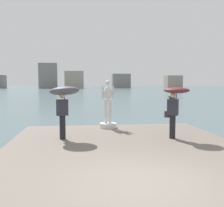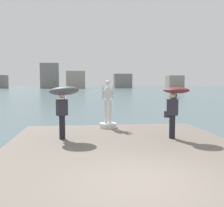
# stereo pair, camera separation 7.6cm
# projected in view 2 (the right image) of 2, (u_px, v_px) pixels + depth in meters

# --- Properties ---
(ground_plane) EXTENTS (400.00, 400.00, 0.00)m
(ground_plane) POSITION_uv_depth(u_px,v_px,m) (89.00, 97.00, 45.08)
(ground_plane) COLOR #4C666B
(pier) EXTENTS (7.97, 10.70, 0.40)m
(pier) POSITION_uv_depth(u_px,v_px,m) (129.00, 160.00, 7.79)
(pier) COLOR #70665B
(pier) RESTS_ON ground
(statue_white_figure) EXTENTS (0.80, 0.80, 2.21)m
(statue_white_figure) POSITION_uv_depth(u_px,v_px,m) (108.00, 112.00, 12.17)
(statue_white_figure) COLOR silver
(statue_white_figure) RESTS_ON pier
(onlooker_left) EXTENTS (1.52, 1.53, 2.02)m
(onlooker_left) POSITION_uv_depth(u_px,v_px,m) (64.00, 96.00, 9.71)
(onlooker_left) COLOR black
(onlooker_left) RESTS_ON pier
(onlooker_right) EXTENTS (1.32, 1.33, 1.94)m
(onlooker_right) POSITION_uv_depth(u_px,v_px,m) (175.00, 99.00, 9.71)
(onlooker_right) COLOR black
(onlooker_right) RESTS_ON pier
(boat_mid) EXTENTS (3.38, 5.16, 1.37)m
(boat_mid) POSITION_uv_depth(u_px,v_px,m) (173.00, 95.00, 43.64)
(boat_mid) COLOR #336B5B
(boat_mid) RESTS_ON ground
(distant_skyline) EXTENTS (90.93, 10.46, 11.79)m
(distant_skyline) POSITION_uv_depth(u_px,v_px,m) (88.00, 80.00, 125.92)
(distant_skyline) COLOR gray
(distant_skyline) RESTS_ON ground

